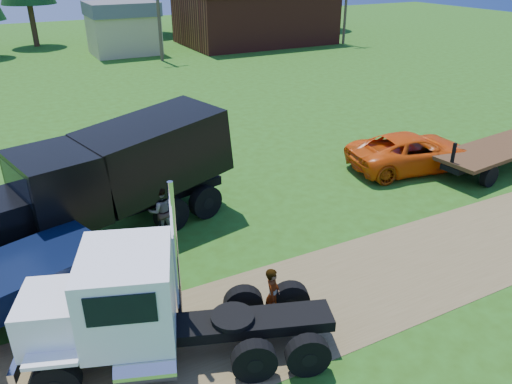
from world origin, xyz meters
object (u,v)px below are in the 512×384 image
flatbed_trailer (502,150)px  orange_pickup (412,152)px  spectator_a (273,295)px  black_dump_truck (113,175)px  white_semi_tractor (134,309)px

flatbed_trailer → orange_pickup: bearing=148.8°
flatbed_trailer → spectator_a: flatbed_trailer is taller
black_dump_truck → flatbed_trailer: (16.49, -2.22, -1.33)m
white_semi_tractor → orange_pickup: 15.11m
spectator_a → orange_pickup: bearing=-23.8°
white_semi_tractor → orange_pickup: size_ratio=1.26×
orange_pickup → white_semi_tractor: bearing=122.2°
black_dump_truck → flatbed_trailer: size_ratio=1.22×
white_semi_tractor → black_dump_truck: size_ratio=0.80×
black_dump_truck → flatbed_trailer: 16.70m
orange_pickup → flatbed_trailer: (3.63, -1.72, -0.00)m
white_semi_tractor → flatbed_trailer: white_semi_tractor is taller
orange_pickup → flatbed_trailer: size_ratio=0.77×
flatbed_trailer → spectator_a: 14.76m
white_semi_tractor → black_dump_truck: bearing=99.8°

